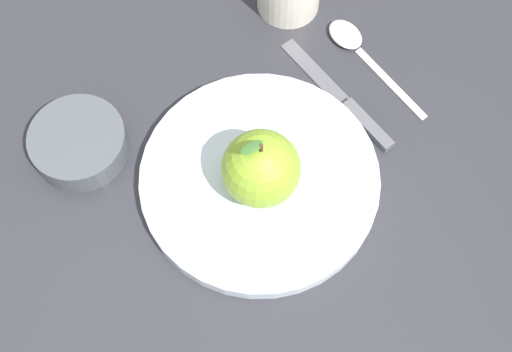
# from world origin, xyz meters

# --- Properties ---
(ground_plane) EXTENTS (2.40, 2.40, 0.00)m
(ground_plane) POSITION_xyz_m (0.00, 0.00, 0.00)
(ground_plane) COLOR #2D2D33
(dinner_plate) EXTENTS (0.26, 0.26, 0.02)m
(dinner_plate) POSITION_xyz_m (0.00, 0.02, 0.01)
(dinner_plate) COLOR silver
(dinner_plate) RESTS_ON ground_plane
(apple) EXTENTS (0.08, 0.08, 0.09)m
(apple) POSITION_xyz_m (-0.00, 0.03, 0.06)
(apple) COLOR #8CB22D
(apple) RESTS_ON dinner_plate
(side_bowl) EXTENTS (0.11, 0.11, 0.03)m
(side_bowl) POSITION_xyz_m (0.20, -0.05, 0.02)
(side_bowl) COLOR #4C5156
(side_bowl) RESTS_ON ground_plane
(knife) EXTENTS (0.11, 0.17, 0.01)m
(knife) POSITION_xyz_m (-0.11, -0.07, 0.00)
(knife) COLOR #59595E
(knife) RESTS_ON ground_plane
(spoon) EXTENTS (0.10, 0.16, 0.01)m
(spoon) POSITION_xyz_m (-0.14, -0.15, 0.01)
(spoon) COLOR silver
(spoon) RESTS_ON ground_plane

